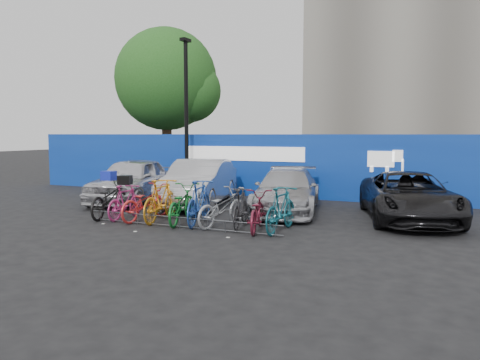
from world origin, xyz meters
The scene contains 21 objects.
ground centered at (0.00, 0.00, 0.00)m, with size 100.00×100.00×0.00m, color black.
hoarding centered at (0.01, 6.00, 1.20)m, with size 22.00×0.18×2.40m.
tree centered at (-6.77, 10.06, 5.07)m, with size 5.40×5.20×7.80m.
lamppost centered at (-3.20, 5.40, 3.27)m, with size 0.25×0.50×6.11m.
bike_rack centered at (0.00, -0.60, 0.16)m, with size 5.60×0.03×0.30m.
car_0 centered at (-3.95, 2.80, 0.79)m, with size 1.86×4.62×1.57m, color silver.
car_1 centered at (-1.34, 2.95, 0.78)m, with size 1.65×4.73×1.56m, color #B4B5B9.
car_2 centered at (1.78, 2.87, 0.66)m, with size 1.86×4.58×1.33m, color #B2B3B8.
car_3 centered at (5.33, 2.88, 0.68)m, with size 2.25×4.88×1.36m, color black.
bike_0 centered at (-2.71, -0.01, 0.54)m, with size 0.72×2.06×1.08m, color black.
bike_1 centered at (-2.08, -0.08, 0.50)m, with size 0.47×1.65×0.99m, color #D63589.
bike_2 centered at (-1.44, -0.02, 0.51)m, with size 0.67×1.93×1.01m, color red.
bike_3 centered at (-0.93, -0.01, 0.60)m, with size 0.56×1.99×1.19m, color orange.
bike_4 centered at (-0.29, -0.02, 0.53)m, with size 0.70×2.00×1.05m, color #126F26.
bike_5 centered at (0.23, 0.03, 0.60)m, with size 0.57×2.01×1.21m, color #234BA5.
bike_6 centered at (0.89, 0.07, 0.50)m, with size 0.67×1.92×1.01m, color #989B9F.
bike_7 centered at (1.40, 0.11, 0.51)m, with size 0.48×1.71×1.03m, color #29292C.
bike_8 centered at (1.93, -0.12, 0.49)m, with size 0.65×1.87×0.98m, color maroon.
bike_9 centered at (2.53, 0.00, 0.57)m, with size 0.53×1.89×1.14m, color #125765.
cargo_crate centered at (-2.71, -0.01, 1.21)m, with size 0.37×0.29×0.27m, color #1626B5.
cargo_topcase centered at (-2.08, -0.08, 1.12)m, with size 0.35×0.31×0.26m, color black.
Camera 1 is at (6.10, -10.86, 2.42)m, focal length 35.00 mm.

